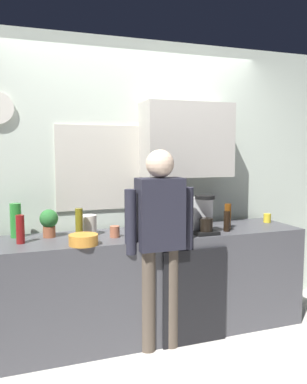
{
  "coord_description": "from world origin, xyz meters",
  "views": [
    {
      "loc": [
        -1.1,
        -2.89,
        1.6
      ],
      "look_at": [
        0.04,
        0.25,
        1.24
      ],
      "focal_mm": 37.52,
      "sensor_mm": 36.0,
      "label": 1
    }
  ],
  "objects_px": {
    "bottle_olive_oil": "(79,224)",
    "bottle_red_vinegar": "(20,229)",
    "coffee_maker": "(203,216)",
    "storage_canister": "(88,225)",
    "potted_plant": "(49,221)",
    "cup_yellow_cup": "(267,218)",
    "person_at_sink": "(160,233)",
    "mixing_bowl": "(83,240)",
    "bottle_clear_soda": "(16,220)",
    "bottle_amber_beer": "(228,216)",
    "cup_terracotta_mug": "(115,232)",
    "bottle_dark_sauce": "(227,221)"
  },
  "relations": [
    {
      "from": "bottle_olive_oil",
      "to": "bottle_red_vinegar",
      "type": "bearing_deg",
      "value": 178.55
    },
    {
      "from": "coffee_maker",
      "to": "storage_canister",
      "type": "relative_size",
      "value": 1.94
    },
    {
      "from": "bottle_red_vinegar",
      "to": "bottle_olive_oil",
      "type": "height_order",
      "value": "bottle_olive_oil"
    },
    {
      "from": "coffee_maker",
      "to": "potted_plant",
      "type": "xyz_separation_m",
      "value": [
        -1.25,
        0.29,
        -0.01
      ]
    },
    {
      "from": "cup_yellow_cup",
      "to": "person_at_sink",
      "type": "height_order",
      "value": "person_at_sink"
    },
    {
      "from": "mixing_bowl",
      "to": "person_at_sink",
      "type": "bearing_deg",
      "value": -6.12
    },
    {
      "from": "bottle_olive_oil",
      "to": "coffee_maker",
      "type": "bearing_deg",
      "value": -7.11
    },
    {
      "from": "bottle_red_vinegar",
      "to": "cup_yellow_cup",
      "type": "distance_m",
      "value": 2.31
    },
    {
      "from": "person_at_sink",
      "to": "cup_yellow_cup",
      "type": "bearing_deg",
      "value": 18.71
    },
    {
      "from": "bottle_olive_oil",
      "to": "cup_yellow_cup",
      "type": "bearing_deg",
      "value": 3.52
    },
    {
      "from": "bottle_clear_soda",
      "to": "mixing_bowl",
      "type": "distance_m",
      "value": 0.66
    },
    {
      "from": "bottle_clear_soda",
      "to": "person_at_sink",
      "type": "relative_size",
      "value": 0.17
    },
    {
      "from": "bottle_amber_beer",
      "to": "person_at_sink",
      "type": "height_order",
      "value": "person_at_sink"
    },
    {
      "from": "cup_yellow_cup",
      "to": "storage_canister",
      "type": "bearing_deg",
      "value": 179.57
    },
    {
      "from": "bottle_amber_beer",
      "to": "bottle_olive_oil",
      "type": "relative_size",
      "value": 0.92
    },
    {
      "from": "coffee_maker",
      "to": "cup_terracotta_mug",
      "type": "bearing_deg",
      "value": 171.86
    },
    {
      "from": "bottle_clear_soda",
      "to": "person_at_sink",
      "type": "height_order",
      "value": "person_at_sink"
    },
    {
      "from": "mixing_bowl",
      "to": "potted_plant",
      "type": "relative_size",
      "value": 0.96
    },
    {
      "from": "bottle_dark_sauce",
      "to": "mixing_bowl",
      "type": "height_order",
      "value": "bottle_dark_sauce"
    },
    {
      "from": "bottle_olive_oil",
      "to": "person_at_sink",
      "type": "height_order",
      "value": "person_at_sink"
    },
    {
      "from": "coffee_maker",
      "to": "person_at_sink",
      "type": "bearing_deg",
      "value": -163.08
    },
    {
      "from": "bottle_clear_soda",
      "to": "bottle_olive_oil",
      "type": "bearing_deg",
      "value": -27.93
    },
    {
      "from": "bottle_olive_oil",
      "to": "cup_terracotta_mug",
      "type": "xyz_separation_m",
      "value": [
        0.29,
        -0.02,
        -0.08
      ]
    },
    {
      "from": "cup_terracotta_mug",
      "to": "storage_canister",
      "type": "distance_m",
      "value": 0.24
    },
    {
      "from": "bottle_amber_beer",
      "to": "cup_terracotta_mug",
      "type": "distance_m",
      "value": 1.05
    },
    {
      "from": "storage_canister",
      "to": "person_at_sink",
      "type": "height_order",
      "value": "person_at_sink"
    },
    {
      "from": "bottle_dark_sauce",
      "to": "potted_plant",
      "type": "xyz_separation_m",
      "value": [
        -1.48,
        0.29,
        0.04
      ]
    },
    {
      "from": "person_at_sink",
      "to": "bottle_olive_oil",
      "type": "bearing_deg",
      "value": 157.85
    },
    {
      "from": "bottle_clear_soda",
      "to": "cup_yellow_cup",
      "type": "bearing_deg",
      "value": -3.33
    },
    {
      "from": "bottle_olive_oil",
      "to": "cup_terracotta_mug",
      "type": "bearing_deg",
      "value": -4.41
    },
    {
      "from": "coffee_maker",
      "to": "potted_plant",
      "type": "bearing_deg",
      "value": 166.91
    },
    {
      "from": "coffee_maker",
      "to": "bottle_red_vinegar",
      "type": "xyz_separation_m",
      "value": [
        -1.48,
        0.14,
        -0.04
      ]
    },
    {
      "from": "coffee_maker",
      "to": "cup_terracotta_mug",
      "type": "distance_m",
      "value": 0.76
    },
    {
      "from": "bottle_olive_oil",
      "to": "person_at_sink",
      "type": "bearing_deg",
      "value": -24.28
    },
    {
      "from": "coffee_maker",
      "to": "person_at_sink",
      "type": "relative_size",
      "value": 0.21
    },
    {
      "from": "cup_yellow_cup",
      "to": "person_at_sink",
      "type": "distance_m",
      "value": 1.33
    },
    {
      "from": "bottle_red_vinegar",
      "to": "coffee_maker",
      "type": "bearing_deg",
      "value": -5.42
    },
    {
      "from": "cup_yellow_cup",
      "to": "mixing_bowl",
      "type": "height_order",
      "value": "cup_yellow_cup"
    },
    {
      "from": "bottle_clear_soda",
      "to": "cup_terracotta_mug",
      "type": "relative_size",
      "value": 3.04
    },
    {
      "from": "bottle_red_vinegar",
      "to": "storage_canister",
      "type": "bearing_deg",
      "value": 12.12
    },
    {
      "from": "cup_yellow_cup",
      "to": "storage_canister",
      "type": "height_order",
      "value": "storage_canister"
    },
    {
      "from": "potted_plant",
      "to": "storage_canister",
      "type": "bearing_deg",
      "value": -6.23
    },
    {
      "from": "coffee_maker",
      "to": "cup_terracotta_mug",
      "type": "xyz_separation_m",
      "value": [
        -0.75,
        0.11,
        -0.1
      ]
    },
    {
      "from": "bottle_amber_beer",
      "to": "mixing_bowl",
      "type": "height_order",
      "value": "bottle_amber_beer"
    },
    {
      "from": "coffee_maker",
      "to": "storage_canister",
      "type": "bearing_deg",
      "value": 164.68
    },
    {
      "from": "bottle_clear_soda",
      "to": "bottle_olive_oil",
      "type": "xyz_separation_m",
      "value": [
        0.47,
        -0.25,
        -0.02
      ]
    },
    {
      "from": "bottle_olive_oil",
      "to": "person_at_sink",
      "type": "distance_m",
      "value": 0.65
    },
    {
      "from": "cup_yellow_cup",
      "to": "coffee_maker",
      "type": "bearing_deg",
      "value": -163.61
    },
    {
      "from": "cup_yellow_cup",
      "to": "mixing_bowl",
      "type": "xyz_separation_m",
      "value": [
        -1.86,
        -0.32,
        -0.0
      ]
    },
    {
      "from": "cup_yellow_cup",
      "to": "mixing_bowl",
      "type": "relative_size",
      "value": 0.39
    }
  ]
}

